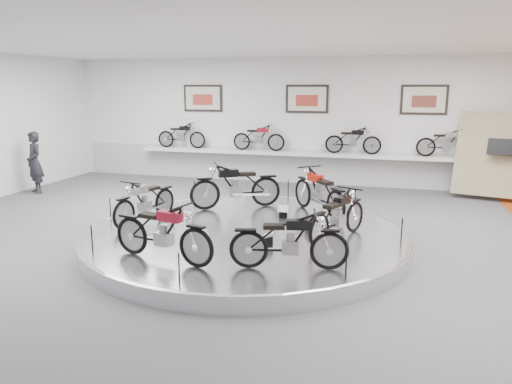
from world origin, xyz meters
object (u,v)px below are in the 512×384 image
(bike_f, at_px, (289,241))
(shelf, at_px, (304,154))
(display_platform, at_px, (246,238))
(bike_d, at_px, (145,201))
(bike_b, at_px, (319,191))
(bike_e, at_px, (163,232))
(bike_c, at_px, (236,186))
(bike_a, at_px, (338,215))
(visitor, at_px, (35,162))

(bike_f, bearing_deg, shelf, 86.15)
(display_platform, distance_m, bike_d, 2.28)
(bike_b, distance_m, bike_e, 4.21)
(bike_b, bearing_deg, bike_c, 48.94)
(bike_d, relative_size, bike_f, 1.00)
(bike_a, bearing_deg, bike_b, 43.66)
(bike_a, distance_m, bike_e, 3.24)
(bike_b, xyz_separation_m, bike_c, (-1.94, 0.03, 0.02))
(display_platform, bearing_deg, shelf, 90.00)
(bike_b, xyz_separation_m, visitor, (-8.57, 1.39, 0.09))
(bike_d, height_order, bike_f, bike_d)
(bike_b, xyz_separation_m, bike_e, (-1.98, -3.71, -0.02))
(shelf, xyz_separation_m, visitor, (-7.40, -3.33, -0.10))
(bike_e, bearing_deg, bike_b, 75.16)
(bike_c, bearing_deg, bike_f, 88.79)
(bike_a, height_order, visitor, visitor)
(bike_d, relative_size, visitor, 0.87)
(display_platform, bearing_deg, bike_f, -56.18)
(bike_a, distance_m, bike_b, 1.90)
(bike_a, xyz_separation_m, bike_e, (-2.61, -1.92, 0.03))
(bike_e, bearing_deg, display_platform, 81.65)
(bike_a, bearing_deg, bike_d, 112.78)
(display_platform, height_order, bike_e, bike_e)
(bike_d, bearing_deg, bike_f, 74.92)
(shelf, relative_size, bike_a, 6.96)
(bike_a, xyz_separation_m, bike_f, (-0.56, -1.75, -0.00))
(shelf, distance_m, visitor, 8.12)
(bike_c, height_order, bike_d, bike_c)
(bike_b, height_order, visitor, visitor)
(shelf, bearing_deg, bike_b, -76.04)
(shelf, height_order, bike_b, bike_b)
(bike_c, bearing_deg, bike_d, 19.44)
(bike_e, distance_m, bike_f, 2.06)
(shelf, relative_size, bike_c, 6.03)
(bike_e, bearing_deg, bike_c, 102.66)
(bike_f, bearing_deg, bike_b, 78.75)
(bike_f, bearing_deg, bike_e, 172.38)
(display_platform, relative_size, bike_f, 4.06)
(bike_d, bearing_deg, bike_e, 47.65)
(shelf, bearing_deg, bike_f, -81.41)
(bike_a, bearing_deg, shelf, 39.77)
(bike_e, xyz_separation_m, visitor, (-6.59, 5.10, 0.11))
(bike_a, relative_size, bike_b, 0.91)
(bike_a, bearing_deg, bike_e, 150.60)
(bike_b, relative_size, bike_f, 1.11)
(display_platform, bearing_deg, bike_b, 54.94)
(bike_c, relative_size, bike_d, 1.15)
(bike_d, bearing_deg, visitor, -107.44)
(bike_c, xyz_separation_m, visitor, (-6.63, 1.37, 0.07))
(bike_a, relative_size, visitor, 0.87)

